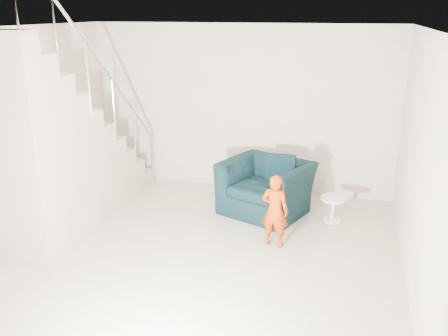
{
  "coord_description": "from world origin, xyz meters",
  "views": [
    {
      "loc": [
        1.78,
        -4.68,
        2.9
      ],
      "look_at": [
        0.15,
        1.2,
        0.85
      ],
      "focal_mm": 38.0,
      "sensor_mm": 36.0,
      "label": 1
    }
  ],
  "objects_px": {
    "side_table": "(333,205)",
    "staircase": "(57,162)",
    "armchair": "(266,187)",
    "toddler": "(275,211)"
  },
  "relations": [
    {
      "from": "armchair",
      "to": "toddler",
      "type": "relative_size",
      "value": 1.24
    },
    {
      "from": "armchair",
      "to": "staircase",
      "type": "bearing_deg",
      "value": -133.68
    },
    {
      "from": "staircase",
      "to": "toddler",
      "type": "bearing_deg",
      "value": 4.72
    },
    {
      "from": "staircase",
      "to": "armchair",
      "type": "bearing_deg",
      "value": 25.84
    },
    {
      "from": "armchair",
      "to": "toddler",
      "type": "distance_m",
      "value": 1.08
    },
    {
      "from": "staircase",
      "to": "side_table",
      "type": "bearing_deg",
      "value": 18.43
    },
    {
      "from": "armchair",
      "to": "staircase",
      "type": "relative_size",
      "value": 0.33
    },
    {
      "from": "armchair",
      "to": "side_table",
      "type": "bearing_deg",
      "value": 16.6
    },
    {
      "from": "toddler",
      "to": "staircase",
      "type": "distance_m",
      "value": 2.98
    },
    {
      "from": "side_table",
      "to": "staircase",
      "type": "bearing_deg",
      "value": -161.57
    }
  ]
}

